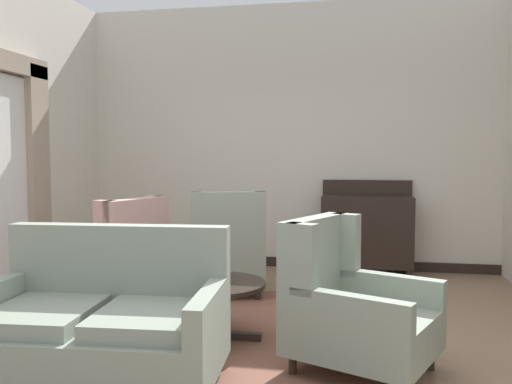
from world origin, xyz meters
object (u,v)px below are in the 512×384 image
porcelain_vase (219,262)px  armchair_foreground_right (118,262)px  coffee_table (216,294)px  armchair_beside_settee (350,308)px  armchair_near_window (228,252)px  settee (102,324)px  sideboard (367,230)px

porcelain_vase → armchair_foreground_right: armchair_foreground_right is taller
coffee_table → armchair_foreground_right: armchair_foreground_right is taller
armchair_foreground_right → coffee_table: bearing=79.5°
porcelain_vase → armchair_beside_settee: armchair_beside_settee is taller
armchair_beside_settee → armchair_near_window: 2.17m
porcelain_vase → armchair_near_window: bearing=100.5°
porcelain_vase → settee: size_ratio=0.23×
porcelain_vase → settee: bearing=-115.7°
armchair_beside_settee → armchair_foreground_right: armchair_foreground_right is taller
settee → armchair_beside_settee: size_ratio=1.38×
porcelain_vase → armchair_beside_settee: bearing=-22.5°
sideboard → armchair_near_window: bearing=-139.4°
settee → armchair_foreground_right: size_ratio=1.44×
settee → armchair_near_window: (0.24, 2.35, 0.04)m
armchair_near_window → sideboard: size_ratio=0.96×
coffee_table → settee: size_ratio=0.50×
porcelain_vase → sideboard: sideboard is taller
settee → sideboard: bearing=61.0°
armchair_near_window → coffee_table: bearing=85.5°
coffee_table → armchair_foreground_right: size_ratio=0.73×
porcelain_vase → sideboard: 2.83m
armchair_beside_settee → settee: bearing=134.9°
settee → armchair_near_window: bearing=80.3°
coffee_table → sideboard: 2.87m
armchair_foreground_right → porcelain_vase: bearing=81.1°
armchair_near_window → settee: bearing=70.1°
sideboard → armchair_beside_settee: bearing=-93.2°
armchair_near_window → sideboard: (1.44, 1.24, 0.09)m
armchair_beside_settee → armchair_foreground_right: (-2.19, 1.08, 0.01)m
porcelain_vase → armchair_beside_settee: size_ratio=0.31×
armchair_beside_settee → sideboard: 3.00m
armchair_beside_settee → porcelain_vase: bearing=91.1°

